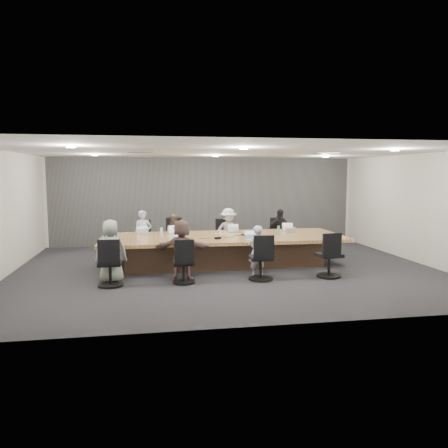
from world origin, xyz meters
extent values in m
cube|color=#25252A|center=(0.00, 0.00, 0.00)|extent=(10.00, 8.00, 0.00)
cube|color=white|center=(0.00, 0.00, 2.80)|extent=(10.00, 8.00, 0.00)
cube|color=beige|center=(0.00, 4.00, 1.40)|extent=(10.00, 0.00, 2.80)
cube|color=beige|center=(0.00, -4.00, 1.40)|extent=(10.00, 0.00, 2.80)
cube|color=beige|center=(-5.00, 0.00, 1.40)|extent=(0.00, 8.00, 2.80)
cube|color=beige|center=(5.00, 0.00, 1.40)|extent=(0.00, 8.00, 2.80)
cube|color=#535354|center=(0.00, 3.92, 1.40)|extent=(9.80, 0.04, 2.80)
cube|color=#4A3222|center=(0.00, 0.50, 0.33)|extent=(4.80, 1.40, 0.66)
cube|color=#9F7342|center=(0.00, 0.50, 0.70)|extent=(6.00, 2.20, 0.08)
imported|color=#A5AEC1|center=(-1.99, 1.85, 0.65)|extent=(0.48, 0.32, 1.30)
cube|color=#B2B2B7|center=(-1.99, 1.30, 0.75)|extent=(0.30, 0.21, 0.02)
imported|color=brown|center=(-1.13, 1.85, 0.59)|extent=(0.66, 0.57, 1.19)
cube|color=#B2B2B7|center=(-1.13, 1.30, 0.75)|extent=(0.39, 0.31, 0.02)
imported|color=#ABABAB|center=(0.37, 1.85, 0.66)|extent=(0.88, 0.55, 1.32)
cube|color=#B2B2B7|center=(0.37, 1.30, 0.75)|extent=(0.29, 0.21, 0.02)
imported|color=black|center=(1.88, 1.85, 0.64)|extent=(0.80, 0.45, 1.28)
cube|color=#B2B2B7|center=(1.88, 1.30, 0.75)|extent=(0.30, 0.21, 0.02)
imported|color=gray|center=(-2.63, -0.85, 0.67)|extent=(0.68, 0.47, 1.34)
cube|color=#8C6647|center=(-2.63, -0.30, 0.75)|extent=(0.37, 0.30, 0.02)
imported|color=brown|center=(-1.14, -0.85, 0.66)|extent=(1.27, 0.63, 1.32)
cube|color=#B2B2B7|center=(-1.14, -0.30, 0.75)|extent=(0.32, 0.24, 0.02)
imported|color=#A4A4BE|center=(0.52, -0.85, 0.57)|extent=(0.46, 0.35, 1.15)
cube|color=#B2B2B7|center=(0.52, -0.30, 0.75)|extent=(0.32, 0.24, 0.02)
cylinder|color=#409C5E|center=(-2.65, 0.69, 0.86)|extent=(0.09, 0.09, 0.24)
cylinder|color=#409C5E|center=(1.39, 0.37, 0.86)|extent=(0.08, 0.08, 0.24)
cylinder|color=silver|center=(-1.53, 0.57, 0.86)|extent=(0.08, 0.08, 0.23)
cylinder|color=white|center=(0.00, 0.89, 0.79)|extent=(0.09, 0.09, 0.09)
cylinder|color=white|center=(1.53, 0.66, 0.78)|extent=(0.08, 0.08, 0.09)
cylinder|color=brown|center=(-2.65, 0.36, 0.80)|extent=(0.10, 0.10, 0.12)
cube|color=black|center=(-1.00, 0.14, 0.75)|extent=(0.17, 0.14, 0.03)
cube|color=black|center=(0.53, 0.54, 0.75)|extent=(0.15, 0.12, 0.03)
cube|color=black|center=(-0.23, -0.05, 0.77)|extent=(0.16, 0.08, 0.06)
cube|color=gray|center=(1.84, 0.73, 0.81)|extent=(0.26, 0.17, 0.14)
cube|color=orange|center=(2.65, 0.03, 0.76)|extent=(0.21, 0.17, 0.04)
camera|label=1|loc=(-1.84, -10.16, 2.28)|focal=35.00mm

